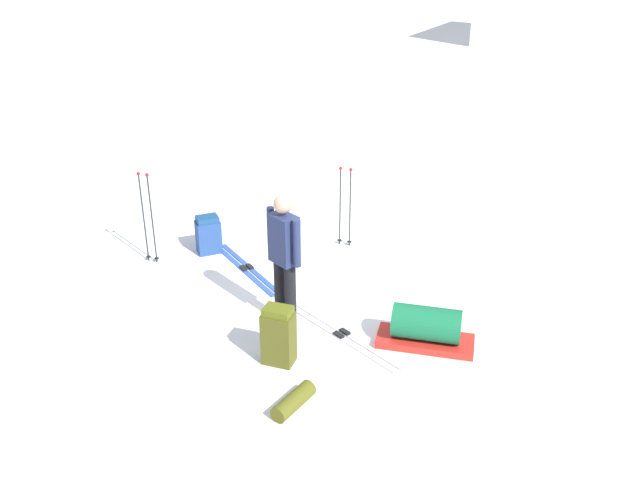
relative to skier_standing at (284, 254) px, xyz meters
The scene contains 10 objects.
ground_plane 1.38m from the skier_standing, 102.09° to the left, with size 80.00×80.00×0.00m, color white.
skier_standing is the anchor object (origin of this frame).
ski_pair_near 1.79m from the skier_standing, 150.91° to the left, with size 1.70×0.77×0.05m.
ski_pair_far 1.19m from the skier_standing, 14.78° to the left, with size 1.89×0.55×0.05m.
backpack_large_dark 2.40m from the skier_standing, 159.06° to the left, with size 0.39×0.43×0.58m.
backpack_bright 1.00m from the skier_standing, 55.78° to the right, with size 0.40×0.34×0.70m.
ski_poles_planted_near 2.60m from the skier_standing, behind, with size 0.20×0.11×1.36m.
ski_poles_planted_far 2.35m from the skier_standing, 107.17° to the left, with size 0.22×0.11×1.24m.
gear_sled 1.86m from the skier_standing, 21.52° to the left, with size 1.21×0.86×0.49m.
sleeping_mat_rolled 1.82m from the skier_standing, 47.57° to the right, with size 0.18×0.18×0.55m, color #535318.
Camera 1 is at (4.83, -6.41, 4.57)m, focal length 38.28 mm.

